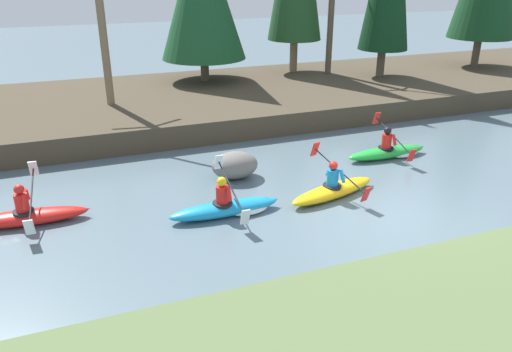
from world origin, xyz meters
name	(u,v)px	position (x,y,z in m)	size (l,w,h in m)	color
ground_plane	(382,216)	(0.00, 0.00, 0.00)	(90.00, 90.00, 0.00)	slate
riverbank_far	(238,98)	(0.00, 10.60, 0.40)	(44.00, 8.58, 0.79)	#473D2D
bare_tree_mid_upstream	(103,27)	(-5.19, 9.90, 3.56)	(3.24, 3.21, 5.86)	#7A664C
kayaker_lead	(390,151)	(2.48, 3.28, 0.20)	(2.77, 2.06, 1.20)	green
kayaker_middle	(334,189)	(-0.56, 1.37, 0.22)	(2.78, 2.04, 1.20)	yellow
kayaker_trailing	(229,207)	(-3.39, 1.39, 0.20)	(2.77, 2.06, 1.20)	#1993D6
kayaker_far_back	(28,215)	(-7.90, 2.60, 0.22)	(2.79, 2.07, 1.20)	red
boulder_midstream	(235,165)	(-2.54, 3.49, 0.37)	(1.32, 1.03, 0.74)	slate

